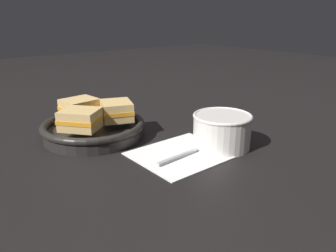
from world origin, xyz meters
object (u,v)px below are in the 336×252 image
(soup_bowl, at_px, (222,129))
(skillet, at_px, (94,129))
(sandwich_near_right, at_px, (80,108))
(sandwich_far_left, at_px, (81,119))
(spoon, at_px, (197,149))
(sandwich_near_left, at_px, (117,111))

(soup_bowl, bearing_deg, skillet, 129.43)
(sandwich_near_right, relative_size, sandwich_far_left, 0.82)
(spoon, height_order, skillet, skillet)
(soup_bowl, relative_size, spoon, 0.82)
(spoon, distance_m, sandwich_near_left, 0.23)
(spoon, distance_m, skillet, 0.27)
(spoon, xyz_separation_m, sandwich_near_right, (-0.14, 0.29, 0.06))
(spoon, height_order, sandwich_near_left, sandwich_near_left)
(sandwich_near_right, bearing_deg, sandwich_near_left, -53.61)
(skillet, xyz_separation_m, sandwich_near_left, (0.05, -0.02, 0.04))
(skillet, distance_m, sandwich_far_left, 0.07)
(sandwich_near_left, relative_size, sandwich_far_left, 0.94)
(spoon, xyz_separation_m, skillet, (-0.13, 0.23, 0.01))
(sandwich_near_right, height_order, sandwich_far_left, same)
(spoon, xyz_separation_m, sandwich_far_left, (-0.18, 0.20, 0.06))
(soup_bowl, relative_size, skillet, 0.53)
(spoon, height_order, sandwich_far_left, sandwich_far_left)
(sandwich_near_left, bearing_deg, sandwich_near_right, 126.39)
(spoon, relative_size, skillet, 0.65)
(spoon, bearing_deg, soup_bowl, -13.97)
(soup_bowl, distance_m, sandwich_far_left, 0.33)
(soup_bowl, height_order, sandwich_far_left, sandwich_far_left)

